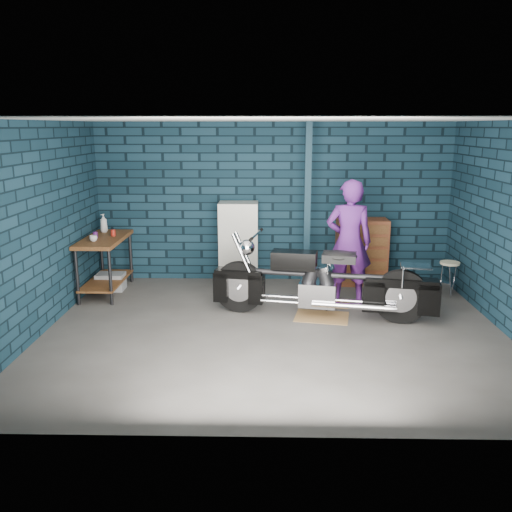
{
  "coord_description": "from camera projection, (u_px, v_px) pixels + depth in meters",
  "views": [
    {
      "loc": [
        -0.09,
        -6.7,
        2.63
      ],
      "look_at": [
        -0.24,
        0.3,
        0.94
      ],
      "focal_mm": 38.0,
      "sensor_mm": 36.0,
      "label": 1
    }
  ],
  "objects": [
    {
      "name": "room_walls",
      "position": [
        274.0,
        182.0,
        7.21
      ],
      "size": [
        6.02,
        5.01,
        2.71
      ],
      "color": "#0D222E",
      "rests_on": "ground"
    },
    {
      "name": "locker",
      "position": [
        239.0,
        243.0,
        9.14
      ],
      "size": [
        0.65,
        0.46,
        1.39
      ],
      "primitive_type": "cube",
      "color": "beige",
      "rests_on": "ground"
    },
    {
      "name": "drip_mat",
      "position": [
        322.0,
        317.0,
        7.64
      ],
      "size": [
        0.83,
        0.68,
        0.01
      ],
      "primitive_type": "cube",
      "rotation": [
        0.0,
        0.0,
        -0.18
      ],
      "color": "olive",
      "rests_on": "ground"
    },
    {
      "name": "person",
      "position": [
        349.0,
        242.0,
        8.08
      ],
      "size": [
        0.71,
        0.49,
        1.88
      ],
      "primitive_type": "imported",
      "rotation": [
        0.0,
        0.0,
        3.09
      ],
      "color": "#5C217B",
      "rests_on": "ground"
    },
    {
      "name": "motorcycle",
      "position": [
        323.0,
        277.0,
        7.5
      ],
      "size": [
        2.75,
        1.2,
        1.17
      ],
      "primitive_type": null,
      "rotation": [
        0.0,
        0.0,
        -0.18
      ],
      "color": "black",
      "rests_on": "ground"
    },
    {
      "name": "workbench",
      "position": [
        106.0,
        265.0,
        8.67
      ],
      "size": [
        0.6,
        1.4,
        0.91
      ],
      "primitive_type": "cube",
      "color": "brown",
      "rests_on": "ground"
    },
    {
      "name": "mug_red",
      "position": [
        113.0,
        233.0,
        8.66
      ],
      "size": [
        0.08,
        0.08,
        0.1
      ],
      "primitive_type": "cylinder",
      "rotation": [
        0.0,
        0.0,
        0.04
      ],
      "color": "#A52216",
      "rests_on": "workbench"
    },
    {
      "name": "support_post",
      "position": [
        307.0,
        208.0,
        8.69
      ],
      "size": [
        0.1,
        0.1,
        2.7
      ],
      "primitive_type": "cube",
      "color": "#112835",
      "rests_on": "ground"
    },
    {
      "name": "shop_stool",
      "position": [
        449.0,
        279.0,
        8.55
      ],
      "size": [
        0.4,
        0.4,
        0.55
      ],
      "primitive_type": null,
      "rotation": [
        0.0,
        0.0,
        0.42
      ],
      "color": "beige",
      "rests_on": "ground"
    },
    {
      "name": "ground",
      "position": [
        274.0,
        331.0,
        7.12
      ],
      "size": [
        6.0,
        6.0,
        0.0
      ],
      "primitive_type": "plane",
      "color": "#4E4C49",
      "rests_on": "ground"
    },
    {
      "name": "mug_purple",
      "position": [
        95.0,
        235.0,
        8.48
      ],
      "size": [
        0.09,
        0.09,
        0.1
      ],
      "primitive_type": "cylinder",
      "rotation": [
        0.0,
        0.0,
        0.33
      ],
      "color": "#571B6E",
      "rests_on": "workbench"
    },
    {
      "name": "storage_bin",
      "position": [
        111.0,
        282.0,
        8.89
      ],
      "size": [
        0.44,
        0.32,
        0.28
      ],
      "primitive_type": "cube",
      "color": "gray",
      "rests_on": "ground"
    },
    {
      "name": "cup_a",
      "position": [
        93.0,
        238.0,
        8.26
      ],
      "size": [
        0.14,
        0.14,
        0.09
      ],
      "primitive_type": "imported",
      "rotation": [
        0.0,
        0.0,
        0.24
      ],
      "color": "beige",
      "rests_on": "workbench"
    },
    {
      "name": "tool_chest",
      "position": [
        361.0,
        252.0,
        9.13
      ],
      "size": [
        0.84,
        0.46,
        1.11
      ],
      "primitive_type": "cube",
      "color": "brown",
      "rests_on": "ground"
    },
    {
      "name": "bottle",
      "position": [
        104.0,
        223.0,
        8.96
      ],
      "size": [
        0.16,
        0.16,
        0.3
      ],
      "primitive_type": "imported",
      "rotation": [
        0.0,
        0.0,
        -0.43
      ],
      "color": "gray",
      "rests_on": "workbench"
    }
  ]
}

